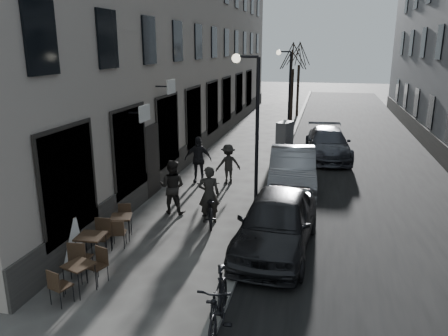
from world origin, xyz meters
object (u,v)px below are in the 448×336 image
at_px(bistro_set_a, 80,275).
at_px(bicycle, 209,205).
at_px(bistro_set_c, 121,225).
at_px(pedestrian_near, 172,187).
at_px(car_mid, 292,170).
at_px(tree_far, 299,55).
at_px(streetlamp_far, 287,85).
at_px(bistro_set_b, 92,247).
at_px(moped, 218,306).
at_px(car_far, 328,144).
at_px(pedestrian_mid, 228,164).
at_px(tree_near, 293,57).
at_px(utility_cabinet, 285,137).
at_px(streetlamp_near, 252,116).
at_px(car_near, 277,222).
at_px(pedestrian_far, 198,160).
at_px(sign_board, 71,247).

height_order(bistro_set_a, bicycle, bicycle).
height_order(bistro_set_c, pedestrian_near, pedestrian_near).
bearing_deg(car_mid, tree_far, 88.98).
relative_size(streetlamp_far, bistro_set_b, 3.13).
height_order(bicycle, moped, moped).
height_order(streetlamp_far, bicycle, streetlamp_far).
bearing_deg(bistro_set_c, streetlamp_far, 61.20).
height_order(car_far, moped, car_far).
bearing_deg(moped, pedestrian_mid, 96.91).
bearing_deg(bistro_set_a, tree_near, 99.99).
bearing_deg(utility_cabinet, car_mid, -62.97).
bearing_deg(tree_near, moped, -88.81).
bearing_deg(pedestrian_mid, bistro_set_b, 46.84).
height_order(streetlamp_near, car_mid, streetlamp_near).
distance_m(streetlamp_near, car_mid, 3.62).
xyz_separation_m(tree_near, pedestrian_near, (-2.53, -15.83, -3.77)).
distance_m(streetlamp_far, tree_near, 3.36).
relative_size(streetlamp_far, bistro_set_a, 3.53).
height_order(tree_far, bistro_set_c, tree_far).
xyz_separation_m(bistro_set_a, car_near, (4.00, 3.14, 0.37)).
relative_size(pedestrian_mid, car_near, 0.34).
bearing_deg(tree_near, pedestrian_near, -99.07).
bearing_deg(streetlamp_far, pedestrian_near, -100.84).
bearing_deg(utility_cabinet, streetlamp_far, 113.75).
bearing_deg(car_mid, car_near, -94.41).
xyz_separation_m(pedestrian_far, car_mid, (3.77, -0.15, -0.14)).
distance_m(tree_far, bistro_set_c, 24.69).
height_order(sign_board, car_near, car_near).
bearing_deg(pedestrian_far, tree_far, 73.94).
bearing_deg(sign_board, moped, -3.11).
bearing_deg(tree_far, moped, -89.07).
bearing_deg(utility_cabinet, car_near, -66.62).
relative_size(utility_cabinet, bicycle, 0.74).
distance_m(bistro_set_b, car_near, 4.80).
bearing_deg(streetlamp_far, bistro_set_b, -100.94).
bearing_deg(car_far, moped, -103.22).
xyz_separation_m(sign_board, car_near, (4.91, 2.01, 0.34)).
bearing_deg(car_mid, tree_near, 90.60).
bearing_deg(bistro_set_a, pedestrian_mid, 98.37).
relative_size(bistro_set_c, pedestrian_mid, 0.90).
relative_size(tree_near, bistro_set_b, 3.50).
height_order(streetlamp_near, bistro_set_a, streetlamp_near).
distance_m(bistro_set_c, pedestrian_near, 2.43).
xyz_separation_m(pedestrian_near, moped, (2.98, -5.83, -0.26)).
bearing_deg(car_near, bistro_set_b, -153.04).
bearing_deg(utility_cabinet, bicycle, -78.73).
relative_size(pedestrian_far, moped, 0.89).
relative_size(pedestrian_near, pedestrian_far, 0.96).
bearing_deg(tree_far, tree_near, -90.00).
relative_size(streetlamp_far, car_mid, 1.06).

